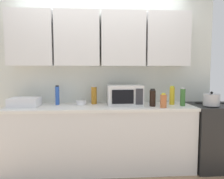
# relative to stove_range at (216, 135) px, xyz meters

# --- Properties ---
(wall_back_with_cabinets) EXTENTS (3.43, 0.38, 2.60)m
(wall_back_with_cabinets) POSITION_rel_stove_range_xyz_m (-1.67, 0.25, 1.13)
(wall_back_with_cabinets) COLOR silver
(wall_back_with_cabinets) RESTS_ON ground_plane
(counter_run) EXTENTS (2.56, 0.63, 0.90)m
(counter_run) POSITION_rel_stove_range_xyz_m (-1.67, 0.02, -0.00)
(counter_run) COLOR silver
(counter_run) RESTS_ON ground_plane
(stove_range) EXTENTS (0.76, 0.64, 0.91)m
(stove_range) POSITION_rel_stove_range_xyz_m (0.00, 0.00, 0.00)
(stove_range) COLOR black
(stove_range) RESTS_ON ground_plane
(kettle) EXTENTS (0.22, 0.22, 0.19)m
(kettle) POSITION_rel_stove_range_xyz_m (-0.17, -0.14, 0.54)
(kettle) COLOR #B2B2B7
(kettle) RESTS_ON stove_range
(microwave) EXTENTS (0.48, 0.37, 0.28)m
(microwave) POSITION_rel_stove_range_xyz_m (-1.33, 0.05, 0.59)
(microwave) COLOR silver
(microwave) RESTS_ON counter_run
(dish_rack) EXTENTS (0.38, 0.30, 0.12)m
(dish_rack) POSITION_rel_stove_range_xyz_m (-2.69, 0.02, 0.51)
(dish_rack) COLOR silver
(dish_rack) RESTS_ON counter_run
(bottle_amber_vinegar) EXTENTS (0.08, 0.08, 0.27)m
(bottle_amber_vinegar) POSITION_rel_stove_range_xyz_m (-1.76, 0.19, 0.58)
(bottle_amber_vinegar) COLOR #AD701E
(bottle_amber_vinegar) RESTS_ON counter_run
(bottle_yellow_mustard) EXTENTS (0.07, 0.07, 0.27)m
(bottle_yellow_mustard) POSITION_rel_stove_range_xyz_m (-0.64, 0.06, 0.58)
(bottle_yellow_mustard) COLOR gold
(bottle_yellow_mustard) RESTS_ON counter_run
(bottle_soy_dark) EXTENTS (0.08, 0.08, 0.24)m
(bottle_soy_dark) POSITION_rel_stove_range_xyz_m (-0.96, -0.07, 0.56)
(bottle_soy_dark) COLOR black
(bottle_soy_dark) RESTS_ON counter_run
(bottle_blue_cleaner) EXTENTS (0.06, 0.06, 0.28)m
(bottle_blue_cleaner) POSITION_rel_stove_range_xyz_m (-2.28, 0.15, 0.58)
(bottle_blue_cleaner) COLOR #2D56B7
(bottle_blue_cleaner) RESTS_ON counter_run
(bottle_spice_jar) EXTENTS (0.08, 0.08, 0.19)m
(bottle_spice_jar) POSITION_rel_stove_range_xyz_m (-0.85, -0.19, 0.54)
(bottle_spice_jar) COLOR #BC6638
(bottle_spice_jar) RESTS_ON counter_run
(bottle_green_oil) EXTENTS (0.07, 0.07, 0.25)m
(bottle_green_oil) POSITION_rel_stove_range_xyz_m (-0.54, -0.07, 0.57)
(bottle_green_oil) COLOR #386B2D
(bottle_green_oil) RESTS_ON counter_run
(bowl_ceramic_small) EXTENTS (0.15, 0.15, 0.06)m
(bowl_ceramic_small) POSITION_rel_stove_range_xyz_m (-1.94, 0.14, 0.48)
(bowl_ceramic_small) COLOR silver
(bowl_ceramic_small) RESTS_ON counter_run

